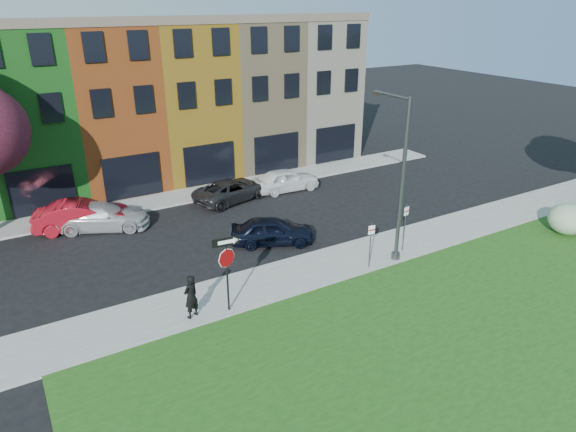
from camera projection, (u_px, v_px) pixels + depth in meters
ground at (363, 299)px, 21.10m from camera, size 120.00×120.00×0.00m
sidewalk_near at (357, 257)px, 24.38m from camera, size 40.00×3.00×0.12m
sidewalk_far at (173, 198)px, 31.57m from camera, size 40.00×2.40×0.12m
rowhouse_block at (144, 101)px, 34.78m from camera, size 30.00×10.12×10.00m
stop_sign at (227, 259)px, 19.28m from camera, size 1.05×0.16×3.15m
man at (191, 296)px, 19.40m from camera, size 0.97×0.91×1.79m
sedan_near at (272, 231)px, 25.62m from camera, size 4.79×5.38×1.40m
parked_car_red at (82, 216)px, 27.15m from camera, size 4.25×5.74×1.60m
parked_car_silver at (102, 216)px, 27.27m from camera, size 5.54×6.37×1.43m
parked_car_dark at (232, 190)px, 31.15m from camera, size 4.57×5.90×1.34m
parked_car_white at (286, 180)px, 32.74m from camera, size 2.28×4.49×1.45m
street_lamp at (399, 181)px, 22.84m from camera, size 0.40×2.58×7.52m
parking_sign_a at (371, 240)px, 22.86m from camera, size 0.32×0.11×2.16m
parking_sign_b at (405, 222)px, 24.33m from camera, size 0.32×0.11×2.41m
shrub at (568, 219)px, 26.47m from camera, size 1.92×1.92×1.63m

